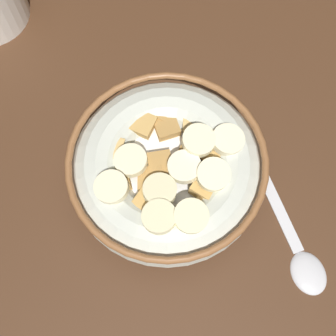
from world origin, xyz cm
name	(u,v)px	position (x,y,z in cm)	size (l,w,h in cm)	color
ground_plane	(168,183)	(0.00, 0.00, -1.00)	(136.61, 136.61, 2.00)	#472B19
cereal_bowl	(168,169)	(-0.04, -0.03, 2.78)	(16.62, 16.62, 5.96)	beige
spoon	(300,251)	(-6.65, -11.23, 0.34)	(13.25, 6.41, 0.80)	silver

